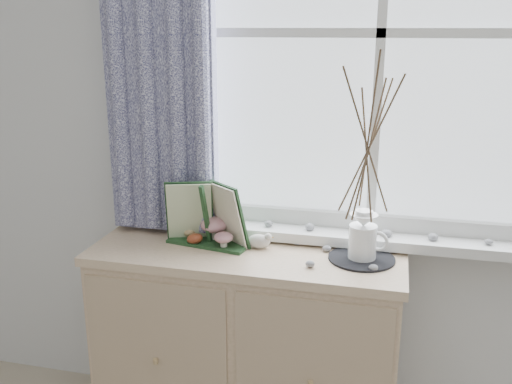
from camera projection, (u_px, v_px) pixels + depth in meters
sideboard at (247, 349)px, 2.29m from camera, size 1.20×0.45×0.85m
botanical_book at (205, 216)px, 2.17m from camera, size 0.39×0.19×0.26m
toadstool_cluster at (216, 229)px, 2.23m from camera, size 0.15×0.16×0.10m
wooden_eggs at (191, 232)px, 2.29m from camera, size 0.13×0.17×0.07m
songbird_figurine at (259, 240)px, 2.19m from camera, size 0.12×0.06×0.06m
crocheted_doily at (362, 258)px, 2.09m from camera, size 0.24×0.24×0.01m
twig_pitcher at (368, 142)px, 1.97m from camera, size 0.34×0.34×0.77m
sideboard_pebbles at (326, 255)px, 2.10m from camera, size 0.33×0.23×0.02m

